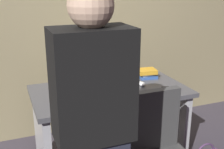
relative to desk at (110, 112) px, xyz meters
name	(u,v)px	position (x,y,z in m)	size (l,w,h in m)	color
desk	(110,112)	(0.00, 0.00, 0.00)	(1.36, 0.75, 0.73)	#4C4C51
person_at_desk	(94,139)	(-0.45, -0.94, 0.34)	(0.40, 0.24, 1.64)	#262838
monitor	(98,57)	(-0.04, 0.18, 0.49)	(0.54, 0.15, 0.46)	silver
keyboard	(111,90)	(-0.01, -0.05, 0.24)	(0.43, 0.13, 0.02)	white
mouse	(142,84)	(0.30, -0.02, 0.25)	(0.06, 0.10, 0.03)	white
cup_near_keyboard	(65,99)	(-0.44, -0.18, 0.28)	(0.08, 0.08, 0.09)	#3372B2
book_stack	(147,73)	(0.46, 0.16, 0.27)	(0.20, 0.17, 0.09)	#3359A5
cell_phone	(168,89)	(0.47, -0.21, 0.23)	(0.07, 0.14, 0.01)	black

